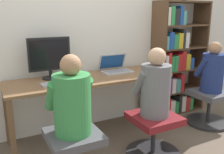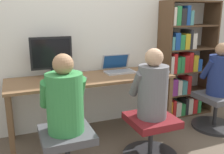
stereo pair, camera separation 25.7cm
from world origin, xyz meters
The scene contains 13 objects.
ground_plane centered at (0.00, 0.00, 0.00)m, with size 14.00×14.00×0.00m, color brown.
wall_back centered at (0.00, 0.68, 1.30)m, with size 10.00×0.05×2.60m.
desk centered at (0.00, 0.31, 0.66)m, with size 1.89×0.61×0.74m.
desktop_monitor centered at (-0.41, 0.47, 0.98)m, with size 0.47×0.19×0.46m.
laptop centered at (0.39, 0.42, 0.78)m, with size 0.37×0.29×0.22m.
keyboard centered at (-0.38, 0.20, 0.75)m, with size 0.40×0.13×0.03m.
computer_mouse_by_keyboard centered at (-0.11, 0.23, 0.76)m, with size 0.06×0.10×0.04m.
office_chair_right centered at (0.41, -0.37, 0.24)m, with size 0.57×0.57×0.45m.
person_at_monitor centered at (-0.45, -0.35, 0.75)m, with size 0.39×0.34×0.68m.
person_at_laptop centered at (0.41, -0.37, 0.75)m, with size 0.36×0.33×0.68m.
bookshelf centered at (1.39, 0.46, 0.75)m, with size 0.80×0.32×1.62m.
office_chair_side centered at (1.54, -0.08, 0.24)m, with size 0.57×0.57×0.45m.
person_near_shelf centered at (1.54, -0.07, 0.74)m, with size 0.34×0.32×0.65m.
Camera 1 is at (-1.06, -2.25, 1.46)m, focal length 40.00 mm.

